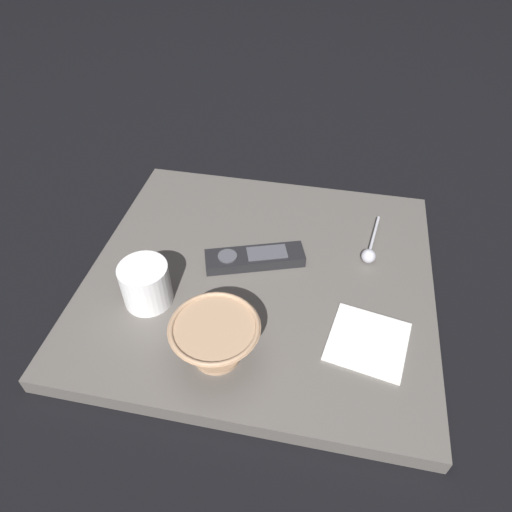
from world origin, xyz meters
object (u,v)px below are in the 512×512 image
at_px(coffee_mug, 146,284).
at_px(folded_napkin, 368,341).
at_px(tv_remote_near, 255,258).
at_px(cereal_bowl, 216,339).
at_px(teaspoon, 369,252).

distance_m(coffee_mug, folded_napkin, 0.40).
bearing_deg(tv_remote_near, cereal_bowl, -94.52).
bearing_deg(teaspoon, cereal_bowl, -130.26).
bearing_deg(tv_remote_near, folded_napkin, -33.84).
xyz_separation_m(coffee_mug, folded_napkin, (0.39, -0.02, -0.04)).
relative_size(coffee_mug, teaspoon, 0.62).
distance_m(teaspoon, tv_remote_near, 0.23).
bearing_deg(cereal_bowl, teaspoon, 49.74).
height_order(teaspoon, tv_remote_near, teaspoon).
bearing_deg(teaspoon, tv_remote_near, -165.40).
bearing_deg(folded_napkin, cereal_bowl, -163.14).
height_order(cereal_bowl, folded_napkin, cereal_bowl).
height_order(cereal_bowl, teaspoon, cereal_bowl).
bearing_deg(folded_napkin, teaspoon, 91.06).
bearing_deg(tv_remote_near, teaspoon, 14.60).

